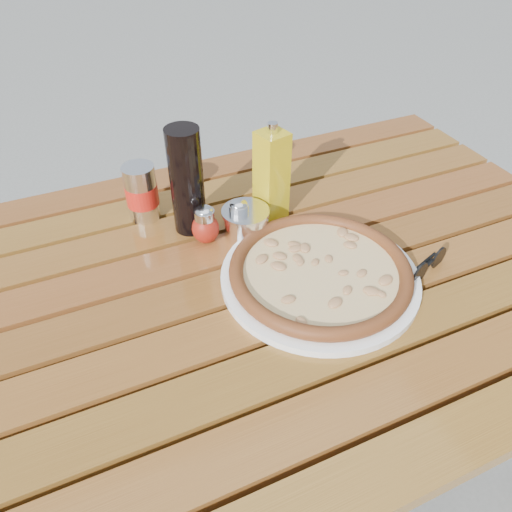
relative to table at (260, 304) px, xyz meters
name	(u,v)px	position (x,y,z in m)	size (l,w,h in m)	color
ground	(259,471)	(0.00, 0.00, -0.67)	(60.00, 60.00, 0.00)	slate
table	(260,304)	(0.00, 0.00, 0.00)	(1.40, 0.90, 0.75)	#331D0B
plate	(319,277)	(0.09, -0.06, 0.08)	(0.36, 0.36, 0.01)	white
pizza	(320,271)	(0.09, -0.06, 0.10)	(0.45, 0.45, 0.03)	#FFEDB6
pepper_shaker	(205,225)	(-0.06, 0.14, 0.11)	(0.07, 0.07, 0.08)	#A42112
oregano_shaker	(239,218)	(0.01, 0.13, 0.11)	(0.07, 0.07, 0.08)	#343E19
dark_bottle	(187,181)	(-0.07, 0.19, 0.19)	(0.07, 0.07, 0.22)	black
soda_can	(142,193)	(-0.15, 0.27, 0.13)	(0.09, 0.09, 0.12)	silver
olive_oil_cruet	(271,175)	(0.10, 0.17, 0.17)	(0.07, 0.07, 0.21)	gold
parmesan_tin	(246,222)	(0.02, 0.12, 0.11)	(0.11, 0.11, 0.07)	white
sunglasses	(428,266)	(0.28, -0.12, 0.09)	(0.11, 0.06, 0.04)	black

